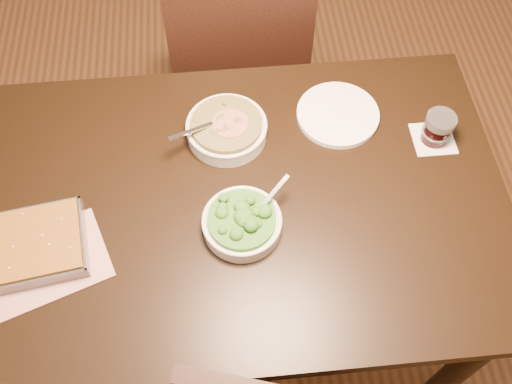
% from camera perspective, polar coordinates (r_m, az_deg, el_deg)
% --- Properties ---
extents(ground, '(4.00, 4.00, 0.00)m').
position_cam_1_polar(ground, '(2.13, -1.45, -11.14)').
color(ground, '#422713').
rests_on(ground, ground).
extents(table, '(1.40, 0.90, 0.75)m').
position_cam_1_polar(table, '(1.54, -1.97, -2.52)').
color(table, black).
rests_on(table, ground).
extents(magazine_a, '(0.33, 0.28, 0.01)m').
position_cam_1_polar(magazine_a, '(1.45, -20.10, -6.66)').
color(magazine_a, '#9E2D2E').
rests_on(magazine_a, table).
extents(coaster, '(0.11, 0.11, 0.00)m').
position_cam_1_polar(coaster, '(1.63, 17.29, 5.11)').
color(coaster, white).
rests_on(coaster, table).
extents(stew_bowl, '(0.23, 0.22, 0.08)m').
position_cam_1_polar(stew_bowl, '(1.55, -2.95, 6.36)').
color(stew_bowl, white).
rests_on(stew_bowl, table).
extents(broccoli_bowl, '(0.20, 0.20, 0.08)m').
position_cam_1_polar(broccoli_bowl, '(1.39, -1.41, -3.08)').
color(broccoli_bowl, white).
rests_on(broccoli_bowl, table).
extents(baking_dish, '(0.31, 0.24, 0.05)m').
position_cam_1_polar(baking_dish, '(1.47, -21.99, -5.17)').
color(baking_dish, silver).
rests_on(baking_dish, table).
extents(wine_tumbler, '(0.08, 0.08, 0.09)m').
position_cam_1_polar(wine_tumbler, '(1.60, 17.73, 6.14)').
color(wine_tumbler, black).
rests_on(wine_tumbler, coaster).
extents(dinner_plate, '(0.23, 0.23, 0.02)m').
position_cam_1_polar(dinner_plate, '(1.62, 8.18, 7.67)').
color(dinner_plate, white).
rests_on(dinner_plate, table).
extents(chair_far, '(0.49, 0.49, 0.96)m').
position_cam_1_polar(chair_far, '(2.05, -1.93, 12.69)').
color(chair_far, black).
rests_on(chair_far, ground).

